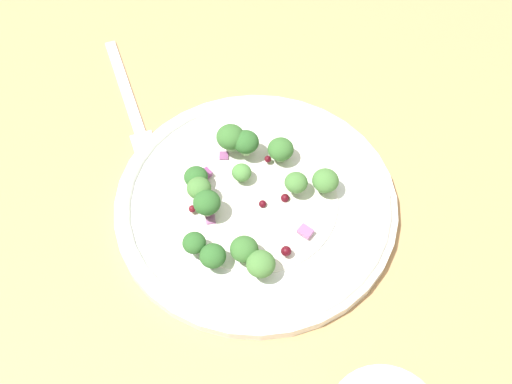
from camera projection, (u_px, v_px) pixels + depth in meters
ground_plane at (274, 236)px, 62.72cm from camera, size 180.00×180.00×2.00cm
plate at (256, 202)px, 62.75cm from camera, size 27.96×27.96×1.70cm
dressing_pool at (256, 200)px, 62.38cm from camera, size 16.22×16.22×0.20cm
broccoli_floret_0 at (199, 189)px, 60.57cm from camera, size 2.37×2.37×2.40cm
broccoli_floret_1 at (244, 249)px, 57.43cm from camera, size 2.61×2.61×2.65cm
broccoli_floret_2 at (281, 150)px, 63.73cm from camera, size 2.65×2.65×2.69cm
broccoli_floret_3 at (325, 181)px, 61.57cm from camera, size 2.63×2.63×2.66cm
broccoli_floret_4 at (296, 183)px, 61.39cm from camera, size 2.28×2.28×2.31cm
broccoli_floret_5 at (207, 203)px, 59.63cm from camera, size 2.63×2.63×2.66cm
broccoli_floret_6 at (196, 177)px, 62.00cm from camera, size 2.36×2.36×2.39cm
broccoli_floret_7 at (194, 243)px, 57.78cm from camera, size 2.19×2.19×2.22cm
broccoli_floret_8 at (261, 264)px, 56.54cm from camera, size 2.66×2.66×2.70cm
broccoli_floret_9 at (213, 256)px, 57.15cm from camera, size 2.44×2.44×2.47cm
broccoli_floret_10 at (231, 137)px, 63.86cm from camera, size 2.91×2.91×2.95cm
broccoli_floret_11 at (242, 173)px, 62.67cm from camera, size 1.97×1.97×2.00cm
broccoli_floret_12 at (246, 142)px, 63.65cm from camera, size 2.66×2.66×2.70cm
cranberry_0 at (286, 251)px, 58.19cm from camera, size 0.98×0.98×0.98cm
cranberry_1 at (283, 197)px, 62.14cm from camera, size 0.86×0.86×0.86cm
cranberry_2 at (268, 159)px, 64.23cm from camera, size 0.71×0.71×0.71cm
cranberry_3 at (263, 204)px, 61.71cm from camera, size 0.77×0.77×0.77cm
cranberry_4 at (192, 209)px, 60.91cm from camera, size 0.71×0.71×0.71cm
onion_bit_0 at (304, 234)px, 59.50cm from camera, size 1.39×1.57×0.44cm
onion_bit_1 at (224, 156)px, 65.19cm from camera, size 1.23×1.22×0.39cm
onion_bit_2 at (205, 174)px, 63.33cm from camera, size 1.58×1.49×0.52cm
onion_bit_3 at (204, 188)px, 62.70cm from camera, size 1.04×0.98×0.32cm
onion_bit_4 at (211, 220)px, 60.94cm from camera, size 1.32×1.28×0.31cm
fork at (130, 103)px, 70.80cm from camera, size 15.25×13.53×0.50cm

